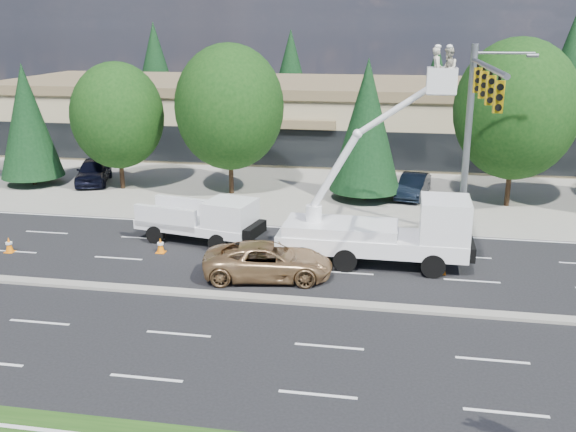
% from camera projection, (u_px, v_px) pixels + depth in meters
% --- Properties ---
extents(ground, '(140.00, 140.00, 0.00)m').
position_uv_depth(ground, '(207.00, 296.00, 24.19)').
color(ground, black).
rests_on(ground, ground).
extents(concrete_apron, '(140.00, 22.00, 0.01)m').
position_uv_depth(concrete_apron, '(294.00, 177.00, 43.06)').
color(concrete_apron, gray).
rests_on(concrete_apron, ground).
extents(road_median, '(120.00, 0.55, 0.12)m').
position_uv_depth(road_median, '(207.00, 294.00, 24.18)').
color(road_median, gray).
rests_on(road_median, ground).
extents(strip_mall, '(50.40, 15.40, 5.50)m').
position_uv_depth(strip_mall, '(314.00, 115.00, 51.66)').
color(strip_mall, tan).
rests_on(strip_mall, ground).
extents(tree_front_b, '(3.85, 3.85, 7.59)m').
position_uv_depth(tree_front_b, '(27.00, 121.00, 39.84)').
color(tree_front_b, '#332114').
rests_on(tree_front_b, ground).
extents(tree_front_c, '(5.59, 5.59, 7.75)m').
position_uv_depth(tree_front_c, '(117.00, 116.00, 38.71)').
color(tree_front_c, '#332114').
rests_on(tree_front_c, ground).
extents(tree_front_d, '(6.39, 6.39, 8.86)m').
position_uv_depth(tree_front_d, '(229.00, 107.00, 37.36)').
color(tree_front_d, '#332114').
rests_on(tree_front_d, ground).
extents(tree_front_e, '(4.10, 4.10, 8.08)m').
position_uv_depth(tree_front_e, '(367.00, 125.00, 36.27)').
color(tree_front_e, '#332114').
rests_on(tree_front_e, ground).
extents(tree_front_f, '(6.66, 6.66, 9.24)m').
position_uv_depth(tree_front_f, '(516.00, 109.00, 34.64)').
color(tree_front_f, '#332114').
rests_on(tree_front_f, ground).
extents(tree_back_a, '(5.13, 5.13, 10.11)m').
position_uv_depth(tree_back_a, '(155.00, 69.00, 65.25)').
color(tree_back_a, '#332114').
rests_on(tree_back_a, ground).
extents(tree_back_b, '(4.78, 4.78, 9.43)m').
position_uv_depth(tree_back_b, '(291.00, 75.00, 63.04)').
color(tree_back_b, '#332114').
rests_on(tree_back_b, ground).
extents(tree_back_c, '(4.12, 4.12, 8.12)m').
position_uv_depth(tree_back_c, '(436.00, 84.00, 60.91)').
color(tree_back_c, '#332114').
rests_on(tree_back_c, ground).
extents(tree_back_d, '(5.69, 5.69, 11.21)m').
position_uv_depth(tree_back_d, '(571.00, 68.00, 58.45)').
color(tree_back_d, '#332114').
rests_on(tree_back_d, ground).
extents(signal_mast, '(2.76, 10.16, 9.00)m').
position_uv_depth(signal_mast, '(475.00, 116.00, 27.44)').
color(signal_mast, gray).
rests_on(signal_mast, ground).
extents(utility_pickup, '(5.91, 3.15, 2.15)m').
position_uv_depth(utility_pickup, '(204.00, 224.00, 29.88)').
color(utility_pickup, white).
rests_on(utility_pickup, ground).
extents(bucket_truck, '(7.99, 2.61, 9.09)m').
position_uv_depth(bucket_truck, '(391.00, 221.00, 26.72)').
color(bucket_truck, white).
rests_on(bucket_truck, ground).
extents(traffic_cone_a, '(0.40, 0.40, 0.70)m').
position_uv_depth(traffic_cone_a, '(9.00, 245.00, 28.72)').
color(traffic_cone_a, orange).
rests_on(traffic_cone_a, ground).
extents(traffic_cone_b, '(0.40, 0.40, 0.70)m').
position_uv_depth(traffic_cone_b, '(160.00, 245.00, 28.67)').
color(traffic_cone_b, orange).
rests_on(traffic_cone_b, ground).
extents(traffic_cone_c, '(0.40, 0.40, 0.70)m').
position_uv_depth(traffic_cone_c, '(259.00, 254.00, 27.64)').
color(traffic_cone_c, orange).
rests_on(traffic_cone_c, ground).
extents(traffic_cone_d, '(0.40, 0.40, 0.70)m').
position_uv_depth(traffic_cone_d, '(441.00, 266.00, 26.25)').
color(traffic_cone_d, orange).
rests_on(traffic_cone_d, ground).
extents(minivan, '(5.47, 3.14, 1.44)m').
position_uv_depth(minivan, '(268.00, 261.00, 25.71)').
color(minivan, '#A37B4F').
rests_on(minivan, ground).
extents(parked_car_west, '(3.14, 4.99, 1.58)m').
position_uv_depth(parked_car_west, '(93.00, 171.00, 41.13)').
color(parked_car_west, black).
rests_on(parked_car_west, ground).
extents(parked_car_east, '(2.22, 4.36, 1.37)m').
position_uv_depth(parked_car_east, '(413.00, 186.00, 37.80)').
color(parked_car_east, black).
rests_on(parked_car_east, ground).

